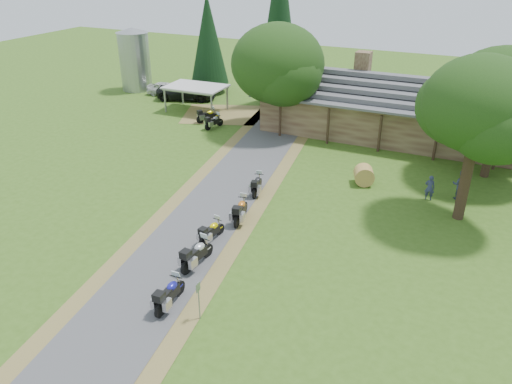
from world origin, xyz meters
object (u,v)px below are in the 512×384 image
at_px(motorcycle_carport_b, 214,121).
at_px(motorcycle_row_e, 257,184).
at_px(carport, 196,98).
at_px(motorcycle_row_a, 170,292).
at_px(silo, 135,59).
at_px(motorcycle_row_b, 197,252).
at_px(lodge, 393,104).
at_px(motorcycle_row_d, 241,209).
at_px(car_dark_suv, 186,87).
at_px(motorcycle_carport_a, 208,115).
at_px(car_white_sedan, 166,87).
at_px(motorcycle_row_c, 212,230).
at_px(hay_bale, 364,175).

bearing_deg(motorcycle_carport_b, motorcycle_row_e, -122.89).
relative_size(carport, motorcycle_row_a, 2.71).
bearing_deg(silo, motorcycle_row_b, -48.43).
xyz_separation_m(carport, motorcycle_row_a, (13.56, -24.85, -0.49)).
distance_m(lodge, motorcycle_row_e, 15.76).
bearing_deg(motorcycle_row_d, car_dark_suv, 28.09).
height_order(motorcycle_row_d, motorcycle_row_e, motorcycle_row_d).
height_order(motorcycle_row_a, motorcycle_carport_a, motorcycle_row_a).
distance_m(silo, car_white_sedan, 4.86).
height_order(silo, motorcycle_carport_b, silo).
height_order(lodge, silo, silo).
bearing_deg(lodge, motorcycle_row_c, -103.81).
bearing_deg(car_white_sedan, car_dark_suv, -99.68).
bearing_deg(lodge, carport, -175.72).
bearing_deg(car_dark_suv, carport, -154.40).
relative_size(car_white_sedan, motorcycle_row_b, 2.45).
xyz_separation_m(motorcycle_row_b, hay_bale, (5.05, 12.47, -0.09)).
xyz_separation_m(motorcycle_row_e, hay_bale, (5.71, 4.10, -0.02)).
distance_m(car_white_sedan, car_dark_suv, 2.69).
bearing_deg(motorcycle_row_d, motorcycle_row_e, -0.89).
distance_m(car_dark_suv, motorcycle_row_e, 22.41).
xyz_separation_m(lodge, motorcycle_row_b, (-4.66, -23.09, -1.73)).
height_order(motorcycle_row_a, motorcycle_row_e, motorcycle_row_a).
xyz_separation_m(motorcycle_row_d, motorcycle_carport_b, (-9.11, 13.25, -0.08)).
distance_m(silo, carport, 10.72).
bearing_deg(silo, carport, -22.08).
bearing_deg(lodge, silo, 174.53).
distance_m(carport, motorcycle_row_b, 25.39).
bearing_deg(motorcycle_row_a, car_dark_suv, 28.45).
height_order(car_white_sedan, motorcycle_carport_b, car_white_sedan).
distance_m(carport, car_dark_suv, 4.15).
bearing_deg(carport, car_white_sedan, 148.90).
bearing_deg(motorcycle_carport_a, motorcycle_row_e, -102.58).
bearing_deg(motorcycle_row_d, motorcycle_carport_b, 23.91).
bearing_deg(motorcycle_row_a, carport, 26.43).
relative_size(lodge, carport, 3.96).
height_order(motorcycle_row_e, motorcycle_carport_a, motorcycle_carport_a).
relative_size(carport, motorcycle_carport_b, 2.95).
height_order(motorcycle_row_a, motorcycle_row_c, motorcycle_row_a).
xyz_separation_m(silo, carport, (9.75, -3.96, -2.04)).
height_order(car_dark_suv, motorcycle_carport_b, car_dark_suv).
bearing_deg(motorcycle_row_e, motorcycle_row_d, 177.92).
xyz_separation_m(motorcycle_row_b, motorcycle_carport_b, (-9.17, 18.10, -0.09)).
xyz_separation_m(motorcycle_row_b, motorcycle_carport_a, (-10.43, 19.28, -0.06)).
bearing_deg(motorcycle_row_b, motorcycle_row_c, 17.68).
bearing_deg(car_white_sedan, motorcycle_row_e, -137.03).
distance_m(motorcycle_row_b, hay_bale, 13.46).
bearing_deg(hay_bale, motorcycle_carport_b, 158.39).
relative_size(car_dark_suv, motorcycle_carport_b, 3.47).
bearing_deg(carport, motorcycle_carport_b, -44.41).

